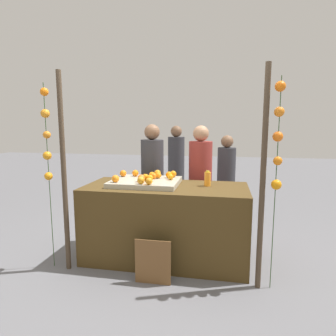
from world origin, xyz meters
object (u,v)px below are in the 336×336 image
at_px(orange_0, 115,179).
at_px(stall_counter, 166,222).
at_px(vendor_left, 152,184).
at_px(chalkboard_sign, 153,262).
at_px(vendor_right, 200,187).
at_px(juice_bottle, 208,179).
at_px(orange_1, 141,180).

bearing_deg(orange_0, stall_counter, 17.49).
distance_m(orange_0, vendor_left, 1.00).
xyz_separation_m(orange_0, chalkboard_sign, (0.56, -0.43, -0.80)).
relative_size(stall_counter, vendor_right, 1.19).
relative_size(juice_bottle, chalkboard_sign, 0.38).
bearing_deg(juice_bottle, vendor_left, 142.23).
relative_size(stall_counter, orange_1, 23.08).
height_order(orange_1, juice_bottle, juice_bottle).
distance_m(orange_0, vendor_right, 1.34).
distance_m(juice_bottle, chalkboard_sign, 1.18).
height_order(orange_0, juice_bottle, juice_bottle).
relative_size(orange_0, orange_1, 1.03).
xyz_separation_m(stall_counter, juice_bottle, (0.50, 0.09, 0.56)).
bearing_deg(orange_0, vendor_left, 76.62).
bearing_deg(chalkboard_sign, vendor_right, 74.18).
xyz_separation_m(orange_0, vendor_right, (0.94, 0.91, -0.26)).
bearing_deg(chalkboard_sign, vendor_left, 103.81).
height_order(juice_bottle, vendor_left, vendor_left).
distance_m(orange_0, juice_bottle, 1.12).
height_order(orange_1, vendor_left, vendor_left).
bearing_deg(orange_1, orange_0, 172.90).
bearing_deg(stall_counter, vendor_right, 63.45).
height_order(stall_counter, orange_1, orange_1).
xyz_separation_m(stall_counter, orange_0, (-0.58, -0.18, 0.57)).
relative_size(stall_counter, orange_0, 22.37).
bearing_deg(vendor_left, stall_counter, -64.94).
relative_size(stall_counter, chalkboard_sign, 4.00).
bearing_deg(stall_counter, orange_0, -162.51).
bearing_deg(vendor_right, juice_bottle, -77.71).
distance_m(juice_bottle, vendor_left, 1.11).
relative_size(stall_counter, vendor_left, 1.18).
relative_size(orange_1, vendor_left, 0.05).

